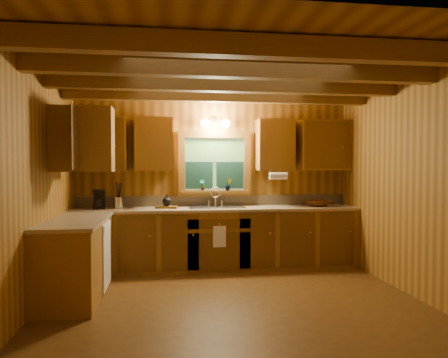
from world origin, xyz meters
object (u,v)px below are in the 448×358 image
sink (217,210)px  cutting_board (167,207)px  wicker_basket (318,203)px  coffee_maker (99,199)px

sink → cutting_board: sink is taller
cutting_board → wicker_basket: (2.29, -0.06, 0.03)m
coffee_maker → sink: bearing=-13.4°
coffee_maker → wicker_basket: coffee_maker is taller
sink → cutting_board: size_ratio=2.64×
coffee_maker → wicker_basket: 3.26m
coffee_maker → wicker_basket: size_ratio=0.76×
sink → wicker_basket: sink is taller
cutting_board → wicker_basket: size_ratio=0.83×
coffee_maker → cutting_board: bearing=-12.7°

